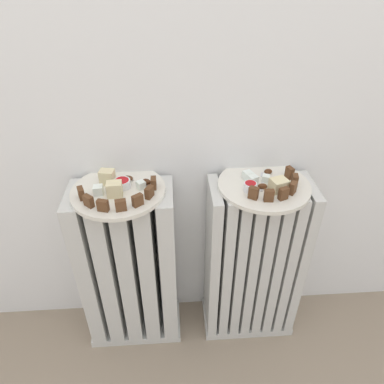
{
  "coord_description": "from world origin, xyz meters",
  "views": [
    {
      "loc": [
        -0.06,
        -0.56,
        1.21
      ],
      "look_at": [
        0.0,
        0.28,
        0.63
      ],
      "focal_mm": 32.79,
      "sensor_mm": 36.0,
      "label": 1
    }
  ],
  "objects_px": {
    "plate_right": "(264,185)",
    "jam_bowl_left": "(122,183)",
    "jam_bowl_right": "(250,186)",
    "radiator_right": "(253,263)",
    "plate_left": "(118,191)",
    "fork": "(263,180)",
    "radiator_left": "(130,270)"
  },
  "relations": [
    {
      "from": "plate_right",
      "to": "jam_bowl_left",
      "type": "height_order",
      "value": "jam_bowl_left"
    },
    {
      "from": "jam_bowl_right",
      "to": "radiator_right",
      "type": "bearing_deg",
      "value": 32.96
    },
    {
      "from": "jam_bowl_left",
      "to": "jam_bowl_right",
      "type": "bearing_deg",
      "value": -6.72
    },
    {
      "from": "radiator_right",
      "to": "plate_left",
      "type": "xyz_separation_m",
      "value": [
        -0.42,
        0.0,
        0.33
      ]
    },
    {
      "from": "fork",
      "to": "jam_bowl_left",
      "type": "bearing_deg",
      "value": -179.4
    },
    {
      "from": "radiator_right",
      "to": "radiator_left",
      "type": "bearing_deg",
      "value": 180.0
    },
    {
      "from": "radiator_right",
      "to": "plate_right",
      "type": "bearing_deg",
      "value": 63.43
    },
    {
      "from": "plate_right",
      "to": "fork",
      "type": "bearing_deg",
      "value": 87.47
    },
    {
      "from": "jam_bowl_right",
      "to": "plate_left",
      "type": "bearing_deg",
      "value": 175.14
    },
    {
      "from": "radiator_right",
      "to": "jam_bowl_right",
      "type": "height_order",
      "value": "jam_bowl_right"
    },
    {
      "from": "plate_left",
      "to": "radiator_right",
      "type": "bearing_deg",
      "value": -0.0
    },
    {
      "from": "radiator_right",
      "to": "fork",
      "type": "relative_size",
      "value": 6.28
    },
    {
      "from": "plate_left",
      "to": "plate_right",
      "type": "distance_m",
      "value": 0.42
    },
    {
      "from": "radiator_right",
      "to": "jam_bowl_right",
      "type": "xyz_separation_m",
      "value": [
        -0.05,
        -0.03,
        0.35
      ]
    },
    {
      "from": "radiator_left",
      "to": "jam_bowl_left",
      "type": "bearing_deg",
      "value": 42.85
    },
    {
      "from": "plate_right",
      "to": "radiator_left",
      "type": "bearing_deg",
      "value": 180.0
    },
    {
      "from": "radiator_left",
      "to": "fork",
      "type": "xyz_separation_m",
      "value": [
        0.43,
        0.02,
        0.33
      ]
    },
    {
      "from": "radiator_right",
      "to": "jam_bowl_right",
      "type": "distance_m",
      "value": 0.35
    },
    {
      "from": "radiator_right",
      "to": "fork",
      "type": "height_order",
      "value": "fork"
    },
    {
      "from": "plate_left",
      "to": "plate_right",
      "type": "height_order",
      "value": "same"
    },
    {
      "from": "radiator_left",
      "to": "plate_right",
      "type": "height_order",
      "value": "plate_right"
    },
    {
      "from": "plate_right",
      "to": "fork",
      "type": "distance_m",
      "value": 0.02
    },
    {
      "from": "radiator_left",
      "to": "fork",
      "type": "relative_size",
      "value": 6.28
    },
    {
      "from": "jam_bowl_left",
      "to": "jam_bowl_right",
      "type": "xyz_separation_m",
      "value": [
        0.36,
        -0.04,
        0.0
      ]
    },
    {
      "from": "plate_left",
      "to": "jam_bowl_left",
      "type": "bearing_deg",
      "value": 42.85
    },
    {
      "from": "radiator_right",
      "to": "jam_bowl_left",
      "type": "relative_size",
      "value": 13.2
    },
    {
      "from": "radiator_left",
      "to": "radiator_right",
      "type": "bearing_deg",
      "value": -0.0
    },
    {
      "from": "fork",
      "to": "plate_right",
      "type": "bearing_deg",
      "value": -92.53
    },
    {
      "from": "radiator_right",
      "to": "jam_bowl_right",
      "type": "bearing_deg",
      "value": -147.04
    },
    {
      "from": "plate_left",
      "to": "fork",
      "type": "height_order",
      "value": "fork"
    },
    {
      "from": "jam_bowl_left",
      "to": "jam_bowl_right",
      "type": "relative_size",
      "value": 1.27
    },
    {
      "from": "radiator_left",
      "to": "jam_bowl_left",
      "type": "relative_size",
      "value": 13.2
    }
  ]
}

